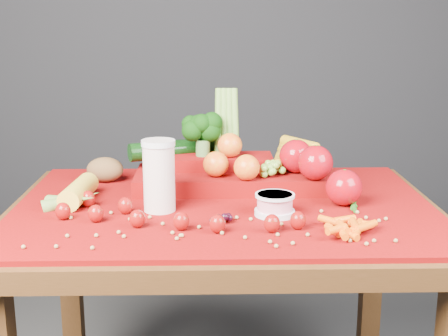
{
  "coord_description": "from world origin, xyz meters",
  "views": [
    {
      "loc": [
        -0.04,
        -1.52,
        1.23
      ],
      "look_at": [
        0.0,
        0.02,
        0.85
      ],
      "focal_mm": 50.0,
      "sensor_mm": 36.0,
      "label": 1
    }
  ],
  "objects_px": {
    "table": "(224,243)",
    "milk_glass": "(159,173)",
    "yogurt_bowl": "(275,204)",
    "produce_mound": "(245,166)"
  },
  "relations": [
    {
      "from": "table",
      "to": "produce_mound",
      "type": "xyz_separation_m",
      "value": [
        0.06,
        0.15,
        0.17
      ]
    },
    {
      "from": "produce_mound",
      "to": "yogurt_bowl",
      "type": "bearing_deg",
      "value": -76.71
    },
    {
      "from": "milk_glass",
      "to": "produce_mound",
      "type": "distance_m",
      "value": 0.3
    },
    {
      "from": "milk_glass",
      "to": "yogurt_bowl",
      "type": "distance_m",
      "value": 0.29
    },
    {
      "from": "yogurt_bowl",
      "to": "produce_mound",
      "type": "relative_size",
      "value": 0.16
    },
    {
      "from": "table",
      "to": "milk_glass",
      "type": "height_order",
      "value": "milk_glass"
    },
    {
      "from": "table",
      "to": "yogurt_bowl",
      "type": "xyz_separation_m",
      "value": [
        0.12,
        -0.1,
        0.14
      ]
    },
    {
      "from": "milk_glass",
      "to": "yogurt_bowl",
      "type": "height_order",
      "value": "milk_glass"
    },
    {
      "from": "milk_glass",
      "to": "yogurt_bowl",
      "type": "relative_size",
      "value": 1.82
    },
    {
      "from": "milk_glass",
      "to": "yogurt_bowl",
      "type": "bearing_deg",
      "value": -8.93
    }
  ]
}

